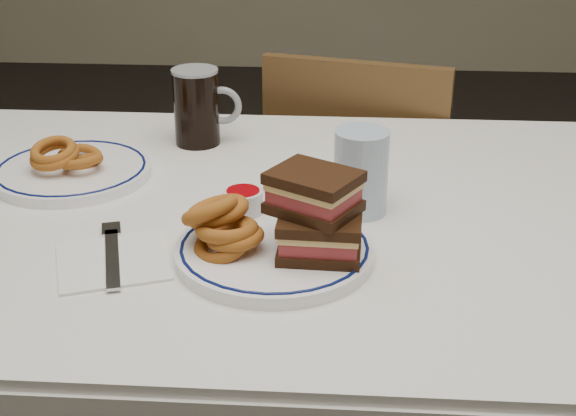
# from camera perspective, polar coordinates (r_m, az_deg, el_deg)

# --- Properties ---
(dining_table) EXTENTS (1.27, 0.87, 0.75)m
(dining_table) POSITION_cam_1_polar(r_m,az_deg,el_deg) (1.25, -1.43, -4.39)
(dining_table) COLOR silver
(dining_table) RESTS_ON floor
(chair_far) EXTENTS (0.47, 0.47, 0.85)m
(chair_far) POSITION_cam_1_polar(r_m,az_deg,el_deg) (1.86, 5.21, -0.35)
(chair_far) COLOR #432D15
(chair_far) RESTS_ON floor
(main_plate) EXTENTS (0.26, 0.26, 0.02)m
(main_plate) POSITION_cam_1_polar(r_m,az_deg,el_deg) (1.06, -0.97, -3.03)
(main_plate) COLOR white
(main_plate) RESTS_ON dining_table
(reuben_sandwich) EXTENTS (0.13, 0.13, 0.11)m
(reuben_sandwich) POSITION_cam_1_polar(r_m,az_deg,el_deg) (1.02, 2.06, -0.43)
(reuben_sandwich) COLOR black
(reuben_sandwich) RESTS_ON main_plate
(onion_rings_main) EXTENTS (0.12, 0.12, 0.10)m
(onion_rings_main) POSITION_cam_1_polar(r_m,az_deg,el_deg) (1.05, -4.73, -1.21)
(onion_rings_main) COLOR brown
(onion_rings_main) RESTS_ON main_plate
(ketchup_ramekin) EXTENTS (0.06, 0.06, 0.03)m
(ketchup_ramekin) POSITION_cam_1_polar(r_m,az_deg,el_deg) (1.14, -3.20, 0.58)
(ketchup_ramekin) COLOR white
(ketchup_ramekin) RESTS_ON main_plate
(beer_mug) EXTENTS (0.12, 0.08, 0.14)m
(beer_mug) POSITION_cam_1_polar(r_m,az_deg,el_deg) (1.44, -6.42, 7.21)
(beer_mug) COLOR black
(beer_mug) RESTS_ON dining_table
(water_glass) EXTENTS (0.08, 0.08, 0.13)m
(water_glass) POSITION_cam_1_polar(r_m,az_deg,el_deg) (1.17, 5.20, 2.56)
(water_glass) COLOR #A8C0D9
(water_glass) RESTS_ON dining_table
(far_plate) EXTENTS (0.25, 0.25, 0.02)m
(far_plate) POSITION_cam_1_polar(r_m,az_deg,el_deg) (1.35, -15.12, 2.57)
(far_plate) COLOR white
(far_plate) RESTS_ON dining_table
(onion_rings_far) EXTENTS (0.12, 0.12, 0.06)m
(onion_rings_far) POSITION_cam_1_polar(r_m,az_deg,el_deg) (1.34, -15.47, 3.60)
(onion_rings_far) COLOR brown
(onion_rings_far) RESTS_ON far_plate
(napkin_fork) EXTENTS (0.18, 0.20, 0.01)m
(napkin_fork) POSITION_cam_1_polar(r_m,az_deg,el_deg) (1.08, -12.37, -3.57)
(napkin_fork) COLOR white
(napkin_fork) RESTS_ON dining_table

